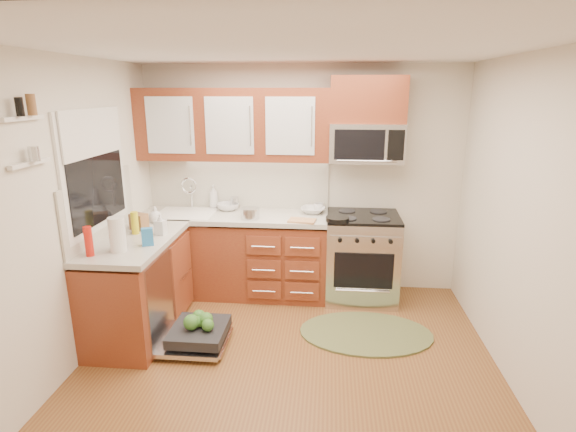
# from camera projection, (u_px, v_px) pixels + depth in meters

# --- Properties ---
(floor) EXTENTS (3.50, 3.50, 0.00)m
(floor) POSITION_uv_depth(u_px,v_px,m) (287.00, 370.00, 3.70)
(floor) COLOR brown
(floor) RESTS_ON ground
(ceiling) EXTENTS (3.50, 3.50, 0.00)m
(ceiling) POSITION_uv_depth(u_px,v_px,m) (287.00, 48.00, 3.02)
(ceiling) COLOR white
(ceiling) RESTS_ON ground
(wall_back) EXTENTS (3.50, 0.04, 2.50)m
(wall_back) POSITION_uv_depth(u_px,v_px,m) (302.00, 180.00, 5.04)
(wall_back) COLOR beige
(wall_back) RESTS_ON ground
(wall_front) EXTENTS (3.50, 0.04, 2.50)m
(wall_front) POSITION_uv_depth(u_px,v_px,m) (243.00, 361.00, 1.68)
(wall_front) COLOR beige
(wall_front) RESTS_ON ground
(wall_left) EXTENTS (0.04, 3.50, 2.50)m
(wall_left) POSITION_uv_depth(u_px,v_px,m) (65.00, 220.00, 3.52)
(wall_left) COLOR beige
(wall_left) RESTS_ON ground
(wall_right) EXTENTS (0.04, 3.50, 2.50)m
(wall_right) POSITION_uv_depth(u_px,v_px,m) (531.00, 232.00, 3.20)
(wall_right) COLOR beige
(wall_right) RESTS_ON ground
(base_cabinet_back) EXTENTS (2.05, 0.60, 0.85)m
(base_cabinet_back) POSITION_uv_depth(u_px,v_px,m) (235.00, 257.00, 5.04)
(base_cabinet_back) COLOR maroon
(base_cabinet_back) RESTS_ON ground
(base_cabinet_left) EXTENTS (0.60, 1.25, 0.85)m
(base_cabinet_left) POSITION_uv_depth(u_px,v_px,m) (139.00, 289.00, 4.22)
(base_cabinet_left) COLOR maroon
(base_cabinet_left) RESTS_ON ground
(countertop_back) EXTENTS (2.07, 0.64, 0.05)m
(countertop_back) POSITION_uv_depth(u_px,v_px,m) (233.00, 216.00, 4.90)
(countertop_back) COLOR #BBB8AB
(countertop_back) RESTS_ON base_cabinet_back
(countertop_left) EXTENTS (0.64, 1.27, 0.05)m
(countertop_left) POSITION_uv_depth(u_px,v_px,m) (135.00, 241.00, 4.09)
(countertop_left) COLOR #BBB8AB
(countertop_left) RESTS_ON base_cabinet_left
(backsplash_back) EXTENTS (2.05, 0.02, 0.57)m
(backsplash_back) POSITION_uv_depth(u_px,v_px,m) (238.00, 183.00, 5.10)
(backsplash_back) COLOR #B1AD9E
(backsplash_back) RESTS_ON ground
(backsplash_left) EXTENTS (0.02, 1.25, 0.57)m
(backsplash_left) POSITION_uv_depth(u_px,v_px,m) (100.00, 208.00, 4.03)
(backsplash_left) COLOR #B1AD9E
(backsplash_left) RESTS_ON ground
(upper_cabinets) EXTENTS (2.05, 0.35, 0.75)m
(upper_cabinets) POSITION_uv_depth(u_px,v_px,m) (233.00, 125.00, 4.76)
(upper_cabinets) COLOR maroon
(upper_cabinets) RESTS_ON ground
(cabinet_over_mw) EXTENTS (0.76, 0.35, 0.47)m
(cabinet_over_mw) POSITION_uv_depth(u_px,v_px,m) (368.00, 100.00, 4.57)
(cabinet_over_mw) COLOR maroon
(cabinet_over_mw) RESTS_ON ground
(range) EXTENTS (0.76, 0.64, 0.95)m
(range) POSITION_uv_depth(u_px,v_px,m) (362.00, 257.00, 4.88)
(range) COLOR silver
(range) RESTS_ON ground
(microwave) EXTENTS (0.76, 0.38, 0.40)m
(microwave) POSITION_uv_depth(u_px,v_px,m) (366.00, 143.00, 4.66)
(microwave) COLOR silver
(microwave) RESTS_ON ground
(sink) EXTENTS (0.62, 0.50, 0.26)m
(sink) POSITION_uv_depth(u_px,v_px,m) (187.00, 224.00, 4.95)
(sink) COLOR white
(sink) RESTS_ON ground
(dishwasher) EXTENTS (0.70, 0.60, 0.20)m
(dishwasher) POSITION_uv_depth(u_px,v_px,m) (195.00, 336.00, 4.04)
(dishwasher) COLOR silver
(dishwasher) RESTS_ON ground
(window) EXTENTS (0.03, 1.05, 1.05)m
(window) POSITION_uv_depth(u_px,v_px,m) (94.00, 171.00, 3.91)
(window) COLOR white
(window) RESTS_ON ground
(window_blind) EXTENTS (0.02, 0.96, 0.40)m
(window_blind) POSITION_uv_depth(u_px,v_px,m) (93.00, 132.00, 3.82)
(window_blind) COLOR white
(window_blind) RESTS_ON ground
(shelf_upper) EXTENTS (0.04, 0.40, 0.03)m
(shelf_upper) POSITION_uv_depth(u_px,v_px,m) (23.00, 118.00, 2.96)
(shelf_upper) COLOR white
(shelf_upper) RESTS_ON ground
(shelf_lower) EXTENTS (0.04, 0.40, 0.03)m
(shelf_lower) POSITION_uv_depth(u_px,v_px,m) (30.00, 163.00, 3.04)
(shelf_lower) COLOR white
(shelf_lower) RESTS_ON ground
(rug) EXTENTS (1.27, 0.85, 0.02)m
(rug) POSITION_uv_depth(u_px,v_px,m) (366.00, 333.00, 4.25)
(rug) COLOR #5E663A
(rug) RESTS_ON ground
(skillet) EXTENTS (0.28, 0.28, 0.04)m
(skillet) POSITION_uv_depth(u_px,v_px,m) (337.00, 219.00, 4.53)
(skillet) COLOR black
(skillet) RESTS_ON range
(stock_pot) EXTENTS (0.23, 0.23, 0.12)m
(stock_pot) POSITION_uv_depth(u_px,v_px,m) (250.00, 213.00, 4.69)
(stock_pot) COLOR silver
(stock_pot) RESTS_ON countertop_back
(cutting_board) EXTENTS (0.29, 0.21, 0.02)m
(cutting_board) POSITION_uv_depth(u_px,v_px,m) (302.00, 221.00, 4.61)
(cutting_board) COLOR tan
(cutting_board) RESTS_ON countertop_back
(canister) EXTENTS (0.11, 0.11, 0.14)m
(canister) POSITION_uv_depth(u_px,v_px,m) (235.00, 203.00, 5.08)
(canister) COLOR silver
(canister) RESTS_ON countertop_back
(paper_towel_roll) EXTENTS (0.15, 0.15, 0.29)m
(paper_towel_roll) POSITION_uv_depth(u_px,v_px,m) (117.00, 234.00, 3.73)
(paper_towel_roll) COLOR white
(paper_towel_roll) RESTS_ON countertop_left
(mustard_bottle) EXTENTS (0.08, 0.08, 0.21)m
(mustard_bottle) POSITION_uv_depth(u_px,v_px,m) (135.00, 223.00, 4.19)
(mustard_bottle) COLOR yellow
(mustard_bottle) RESTS_ON countertop_left
(red_bottle) EXTENTS (0.07, 0.07, 0.25)m
(red_bottle) POSITION_uv_depth(u_px,v_px,m) (89.00, 241.00, 3.63)
(red_bottle) COLOR red
(red_bottle) RESTS_ON countertop_left
(wooden_box) EXTENTS (0.18, 0.16, 0.15)m
(wooden_box) POSITION_uv_depth(u_px,v_px,m) (139.00, 222.00, 4.34)
(wooden_box) COLOR brown
(wooden_box) RESTS_ON countertop_left
(blue_carton) EXTENTS (0.11, 0.09, 0.16)m
(blue_carton) POSITION_uv_depth(u_px,v_px,m) (147.00, 237.00, 3.89)
(blue_carton) COLOR #2772B6
(blue_carton) RESTS_ON countertop_left
(bowl_a) EXTENTS (0.29, 0.29, 0.06)m
(bowl_a) POSITION_uv_depth(u_px,v_px,m) (313.00, 210.00, 4.92)
(bowl_a) COLOR #999999
(bowl_a) RESTS_ON countertop_back
(bowl_b) EXTENTS (0.26, 0.26, 0.08)m
(bowl_b) POSITION_uv_depth(u_px,v_px,m) (228.00, 207.00, 5.04)
(bowl_b) COLOR #999999
(bowl_b) RESTS_ON countertop_back
(cup) EXTENTS (0.12, 0.12, 0.09)m
(cup) POSITION_uv_depth(u_px,v_px,m) (319.00, 207.00, 5.00)
(cup) COLOR #999999
(cup) RESTS_ON countertop_back
(soap_bottle_a) EXTENTS (0.11, 0.11, 0.27)m
(soap_bottle_a) POSITION_uv_depth(u_px,v_px,m) (214.00, 197.00, 5.11)
(soap_bottle_a) COLOR #999999
(soap_bottle_a) RESTS_ON countertop_back
(soap_bottle_b) EXTENTS (0.10, 0.10, 0.20)m
(soap_bottle_b) POSITION_uv_depth(u_px,v_px,m) (160.00, 224.00, 4.18)
(soap_bottle_b) COLOR #999999
(soap_bottle_b) RESTS_ON countertop_left
(soap_bottle_c) EXTENTS (0.16, 0.16, 0.17)m
(soap_bottle_c) POSITION_uv_depth(u_px,v_px,m) (155.00, 215.00, 4.56)
(soap_bottle_c) COLOR #999999
(soap_bottle_c) RESTS_ON countertop_left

